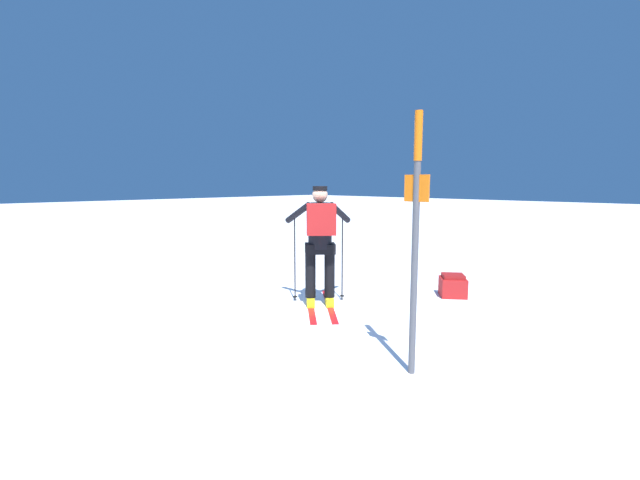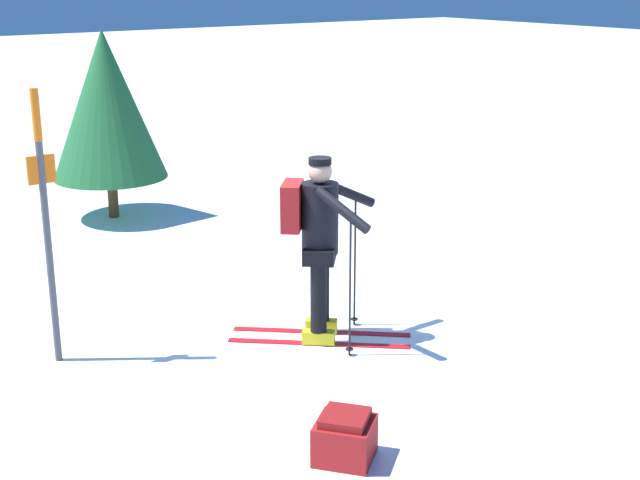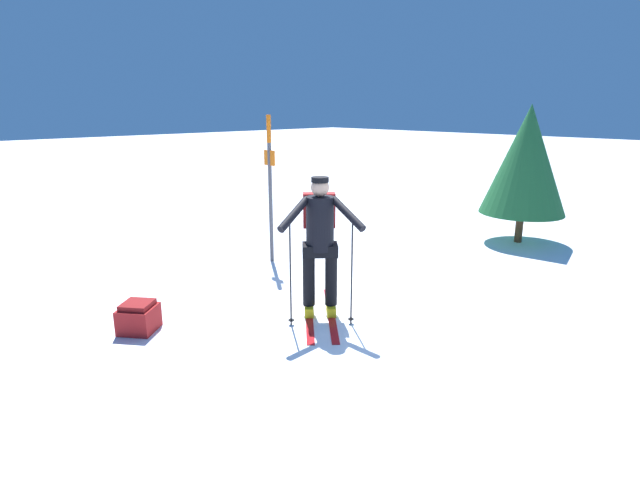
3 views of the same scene
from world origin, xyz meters
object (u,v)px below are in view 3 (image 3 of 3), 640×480
pine_tree (526,160)px  dropped_backpack (138,317)px  skier (320,236)px  trail_marker (270,177)px

pine_tree → dropped_backpack: bearing=79.5°
skier → dropped_backpack: size_ratio=3.15×
dropped_backpack → trail_marker: (1.04, -2.81, 1.26)m
skier → trail_marker: 2.38m
skier → trail_marker: bearing=-23.9°
trail_marker → pine_tree: pine_tree is taller
skier → pine_tree: size_ratio=0.67×
trail_marker → skier: bearing=156.1°
dropped_backpack → trail_marker: bearing=-69.6°
trail_marker → pine_tree: (-2.33, -4.17, 0.14)m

